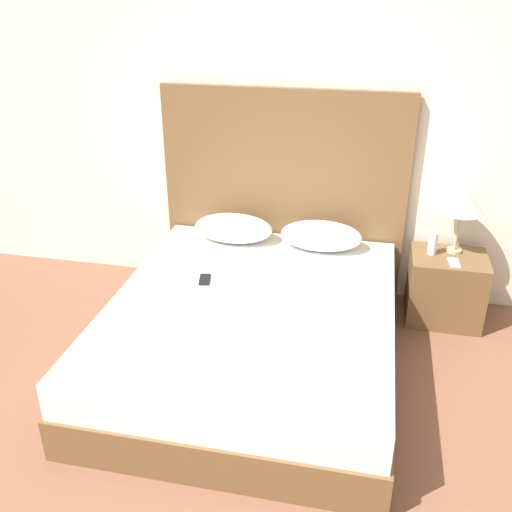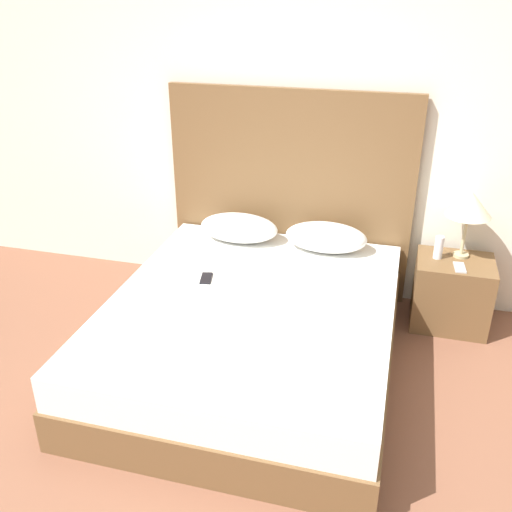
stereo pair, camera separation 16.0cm
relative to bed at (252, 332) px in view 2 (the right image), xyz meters
The scene contains 10 objects.
wall_back 1.59m from the bed, 89.20° to the left, with size 10.00×0.06×2.70m.
bed is the anchor object (origin of this frame).
headboard 1.19m from the bed, 90.00° to the left, with size 1.82×0.05×1.56m.
pillow_left 0.95m from the bed, 111.59° to the left, with size 0.58×0.33×0.20m.
pillow_right 0.95m from the bed, 68.41° to the left, with size 0.58×0.33×0.20m.
phone_on_bed 0.47m from the bed, 153.13° to the left, with size 0.10×0.16×0.01m.
nightstand 1.48m from the bed, 33.84° to the left, with size 0.52×0.42×0.50m.
table_lamp 1.68m from the bed, 35.83° to the left, with size 0.30×0.30×0.48m.
phone_on_nightstand 1.46m from the bed, 30.04° to the left, with size 0.08×0.16×0.01m.
toiletry_bottle 1.43m from the bed, 37.32° to the left, with size 0.06×0.06×0.16m.
Camera 2 is at (0.79, -1.57, 2.25)m, focal length 40.00 mm.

